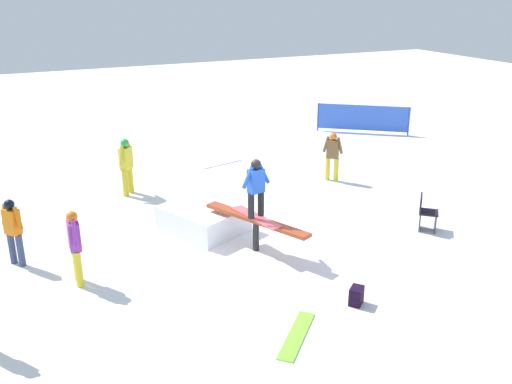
# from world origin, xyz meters

# --- Properties ---
(ground_plane) EXTENTS (60.00, 60.00, 0.00)m
(ground_plane) POSITION_xyz_m (0.00, 0.00, 0.00)
(ground_plane) COLOR white
(rail_feature) EXTENTS (2.67, 1.38, 0.78)m
(rail_feature) POSITION_xyz_m (0.00, 0.00, 0.67)
(rail_feature) COLOR black
(rail_feature) RESTS_ON ground
(snow_kicker_ramp) EXTENTS (2.25, 2.10, 0.60)m
(snow_kicker_ramp) POSITION_xyz_m (-1.53, -0.67, 0.30)
(snow_kicker_ramp) COLOR white
(snow_kicker_ramp) RESTS_ON ground
(main_rider_on_rail) EXTENTS (1.54, 0.74, 1.33)m
(main_rider_on_rail) POSITION_xyz_m (0.00, 0.00, 1.43)
(main_rider_on_rail) COLOR #EA595F
(main_rider_on_rail) RESTS_ON rail_feature
(bystander_purple) EXTENTS (0.62, 0.22, 1.54)m
(bystander_purple) POSITION_xyz_m (-0.16, -3.79, 0.86)
(bystander_purple) COLOR yellow
(bystander_purple) RESTS_ON ground
(bystander_yellow) EXTENTS (0.58, 0.55, 1.60)m
(bystander_yellow) POSITION_xyz_m (-4.75, -1.71, 0.90)
(bystander_yellow) COLOR gold
(bystander_yellow) RESTS_ON ground
(bystander_orange) EXTENTS (0.54, 0.43, 1.46)m
(bystander_orange) POSITION_xyz_m (-1.54, -4.83, 0.82)
(bystander_orange) COLOR #394367
(bystander_orange) RESTS_ON ground
(bystander_brown) EXTENTS (0.51, 0.49, 1.47)m
(bystander_brown) POSITION_xyz_m (-3.31, 4.08, 0.82)
(bystander_brown) COLOR yellow
(bystander_brown) RESTS_ON ground
(loose_snowboard_lime) EXTENTS (1.25, 1.22, 0.02)m
(loose_snowboard_lime) POSITION_xyz_m (3.25, -0.78, 0.01)
(loose_snowboard_lime) COLOR #85E436
(loose_snowboard_lime) RESTS_ON ground
(loose_snowboard_white) EXTENTS (0.62, 1.54, 0.02)m
(loose_snowboard_white) POSITION_xyz_m (-6.24, 1.66, 0.01)
(loose_snowboard_white) COLOR white
(loose_snowboard_white) RESTS_ON ground
(folding_chair) EXTENTS (0.62, 0.62, 0.88)m
(folding_chair) POSITION_xyz_m (0.74, 4.14, 0.41)
(folding_chair) COLOR #3F3F44
(folding_chair) RESTS_ON ground
(backpack_on_snow) EXTENTS (0.36, 0.37, 0.34)m
(backpack_on_snow) POSITION_xyz_m (2.83, 0.71, 0.17)
(backpack_on_snow) COLOR black
(backpack_on_snow) RESTS_ON ground
(safety_fence) EXTENTS (2.22, 2.83, 1.10)m
(safety_fence) POSITION_xyz_m (-7.66, 8.26, 0.60)
(safety_fence) COLOR blue
(safety_fence) RESTS_ON ground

